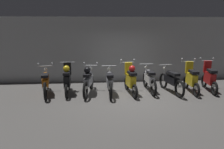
# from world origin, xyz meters

# --- Properties ---
(ground_plane) EXTENTS (80.00, 80.00, 0.00)m
(ground_plane) POSITION_xyz_m (0.00, 0.00, 0.00)
(ground_plane) COLOR #565451
(back_wall) EXTENTS (16.00, 0.30, 2.97)m
(back_wall) POSITION_xyz_m (0.00, 2.76, 1.48)
(back_wall) COLOR #9EA0A3
(back_wall) RESTS_ON ground
(motorbike_slot_0) EXTENTS (0.58, 1.94, 1.15)m
(motorbike_slot_0) POSITION_xyz_m (-3.21, 0.68, 0.49)
(motorbike_slot_0) COLOR black
(motorbike_slot_0) RESTS_ON ground
(motorbike_slot_1) EXTENTS (0.56, 1.68, 1.18)m
(motorbike_slot_1) POSITION_xyz_m (-2.40, 0.71, 0.57)
(motorbike_slot_1) COLOR black
(motorbike_slot_1) RESTS_ON ground
(motorbike_slot_2) EXTENTS (0.58, 1.94, 1.15)m
(motorbike_slot_2) POSITION_xyz_m (-1.60, 0.64, 0.53)
(motorbike_slot_2) COLOR black
(motorbike_slot_2) RESTS_ON ground
(motorbike_slot_3) EXTENTS (0.56, 1.95, 1.03)m
(motorbike_slot_3) POSITION_xyz_m (-0.80, 0.50, 0.49)
(motorbike_slot_3) COLOR black
(motorbike_slot_3) RESTS_ON ground
(motorbike_slot_4) EXTENTS (0.59, 1.68, 1.29)m
(motorbike_slot_4) POSITION_xyz_m (-0.00, 0.49, 0.57)
(motorbike_slot_4) COLOR black
(motorbike_slot_4) RESTS_ON ground
(motorbike_slot_5) EXTENTS (0.56, 1.95, 1.03)m
(motorbike_slot_5) POSITION_xyz_m (0.80, 0.79, 0.49)
(motorbike_slot_5) COLOR black
(motorbike_slot_5) RESTS_ON ground
(motorbike_slot_6) EXTENTS (0.56, 1.94, 1.03)m
(motorbike_slot_6) POSITION_xyz_m (1.60, 0.53, 0.49)
(motorbike_slot_6) COLOR black
(motorbike_slot_6) RESTS_ON ground
(motorbike_slot_7) EXTENTS (0.59, 1.68, 1.29)m
(motorbike_slot_7) POSITION_xyz_m (2.41, 0.51, 0.53)
(motorbike_slot_7) COLOR black
(motorbike_slot_7) RESTS_ON ground
(motorbike_slot_8) EXTENTS (0.58, 1.67, 1.29)m
(motorbike_slot_8) POSITION_xyz_m (3.21, 0.63, 0.53)
(motorbike_slot_8) COLOR black
(motorbike_slot_8) RESTS_ON ground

